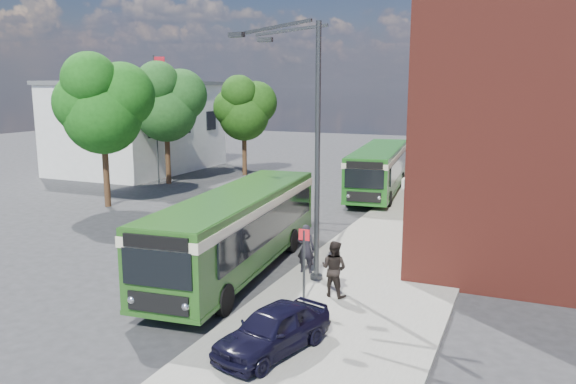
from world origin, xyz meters
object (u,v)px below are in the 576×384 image
at_px(bus_front, 238,224).
at_px(street_lamp, 308,148).
at_px(parked_car, 273,329).
at_px(bus_rear, 379,166).

bearing_deg(bus_front, street_lamp, -0.37).
xyz_separation_m(bus_front, parked_car, (4.06, -5.68, -1.07)).
bearing_deg(bus_rear, street_lamp, -83.99).
bearing_deg(bus_rear, bus_front, -93.08).
relative_size(bus_front, parked_car, 3.34).
xyz_separation_m(bus_rear, parked_car, (3.13, -23.11, -1.08)).
distance_m(bus_front, parked_car, 7.07).
bearing_deg(bus_front, bus_rear, 86.92).
distance_m(bus_front, bus_rear, 17.45).
height_order(bus_front, bus_rear, same).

